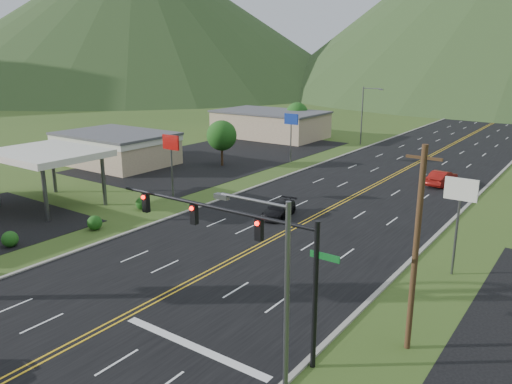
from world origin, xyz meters
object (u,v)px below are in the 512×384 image
Objects in this scene: streetlight_east at (279,302)px; car_red_far at (442,178)px; traffic_signal at (241,239)px; streetlight_west at (364,112)px; gas_canopy at (47,155)px; car_dark_mid at (279,210)px.

car_red_far is (-5.27, 41.02, -4.38)m from streetlight_east.
streetlight_west is (-18.16, 56.00, -0.15)m from traffic_signal.
streetlight_west is 0.90× the size of gas_canopy.
car_dark_mid is 21.32m from car_red_far.
streetlight_east is 1.85× the size of car_red_far.
gas_canopy is 2.06× the size of car_red_far.
traffic_signal is 58.88m from streetlight_west.
streetlight_west is (-22.86, 60.00, 0.00)m from streetlight_east.
traffic_signal is at bearing 139.61° from streetlight_east.
streetlight_west reaches higher than traffic_signal.
streetlight_west is 49.10m from gas_canopy.
car_red_far is at bearing -47.18° from streetlight_west.
car_dark_mid is at bearing 25.99° from gas_canopy.
streetlight_west reaches higher than car_red_far.
streetlight_east is 1.00× the size of streetlight_west.
gas_canopy is at bearing -162.58° from car_dark_mid.
car_dark_mid is at bearing -76.72° from streetlight_west.
streetlight_west is at bearing -40.76° from car_red_far.
gas_canopy is (-10.32, -48.00, -0.31)m from streetlight_west.
streetlight_east is at bearing -69.14° from streetlight_west.
streetlight_east reaches higher than traffic_signal.
streetlight_east reaches higher than car_dark_mid.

